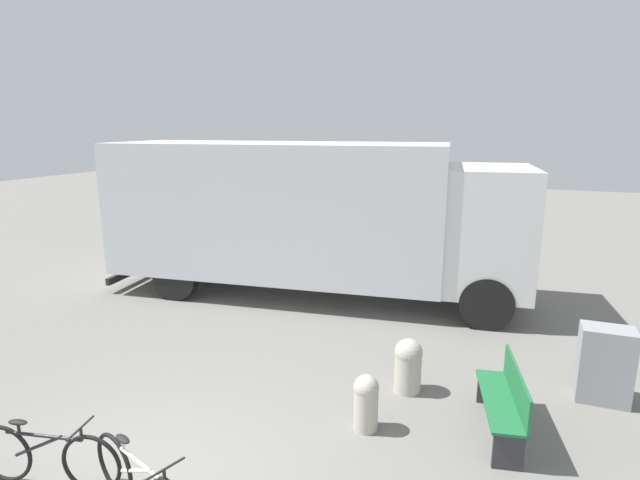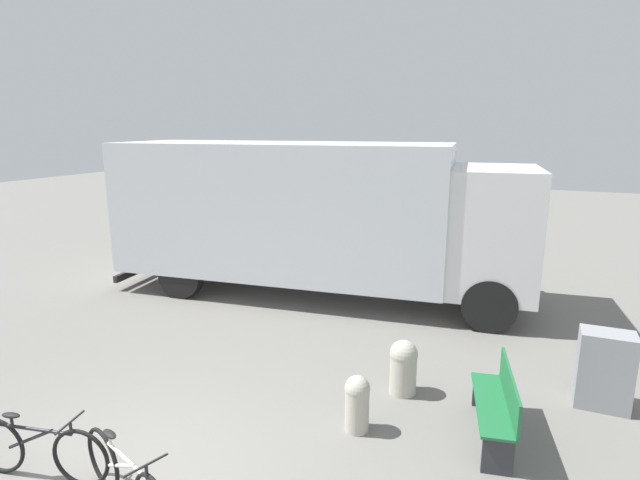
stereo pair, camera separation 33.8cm
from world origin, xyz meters
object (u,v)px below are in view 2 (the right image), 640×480
object	(u,v)px
bicycle_middle	(126,479)
utility_box	(604,370)
delivery_truck	(313,212)
park_bench	(499,403)
bicycle_near	(38,450)
bollard_near_bench	(357,401)
bollard_far_bench	(403,365)

from	to	relation	value
bicycle_middle	utility_box	bearing A→B (deg)	60.94
bicycle_middle	utility_box	xyz separation A→B (m)	(4.56, 4.08, 0.18)
bicycle_middle	utility_box	world-z (taller)	utility_box
delivery_truck	park_bench	bearing A→B (deg)	-50.07
bicycle_near	bicycle_middle	world-z (taller)	same
bollard_near_bench	utility_box	distance (m)	3.46
park_bench	bollard_near_bench	bearing A→B (deg)	97.39
delivery_truck	utility_box	xyz separation A→B (m)	(5.61, -2.81, -1.37)
utility_box	bicycle_near	bearing A→B (deg)	-144.71
utility_box	park_bench	bearing A→B (deg)	-133.48
bicycle_middle	bollard_near_bench	bearing A→B (deg)	72.41
bollard_far_bench	utility_box	size ratio (longest dim) A/B	0.74
bollard_near_bench	bollard_far_bench	xyz separation A→B (m)	(0.31, 1.13, 0.03)
utility_box	bicycle_middle	bearing A→B (deg)	-138.22
bicycle_middle	bicycle_near	bearing A→B (deg)	-159.87
bollard_near_bench	utility_box	size ratio (longest dim) A/B	0.69
delivery_truck	bollard_far_bench	size ratio (longest dim) A/B	11.67
delivery_truck	park_bench	world-z (taller)	delivery_truck
park_bench	utility_box	distance (m)	1.84
park_bench	bicycle_near	world-z (taller)	park_bench
bicycle_near	bicycle_middle	size ratio (longest dim) A/B	1.03
bollard_near_bench	bollard_far_bench	bearing A→B (deg)	74.70
bollard_near_bench	utility_box	bearing A→B (deg)	32.65
bollard_near_bench	delivery_truck	bearing A→B (deg)	120.01
bollard_far_bench	delivery_truck	bearing A→B (deg)	130.34
bicycle_near	delivery_truck	bearing A→B (deg)	77.03
park_bench	utility_box	bearing A→B (deg)	-54.00
bicycle_near	bollard_far_bench	world-z (taller)	bollard_far_bench
delivery_truck	utility_box	bearing A→B (deg)	-33.04
utility_box	delivery_truck	bearing A→B (deg)	153.42
bicycle_near	bollard_far_bench	size ratio (longest dim) A/B	2.10
park_bench	bicycle_middle	bearing A→B (deg)	119.23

